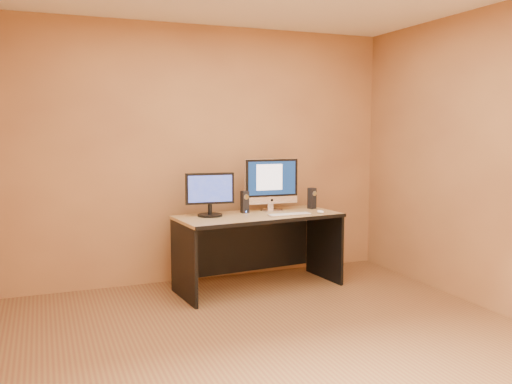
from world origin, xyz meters
TOP-DOWN VIEW (x-y plane):
  - floor at (0.00, 0.00)m, footprint 4.00×4.00m
  - walls at (0.00, 0.00)m, footprint 4.00×4.00m
  - desk at (0.38, 1.45)m, footprint 1.64×0.85m
  - imac at (0.59, 1.61)m, footprint 0.57×0.23m
  - second_monitor at (-0.09, 1.54)m, footprint 0.49×0.28m
  - speaker_left at (0.29, 1.61)m, footprint 0.07×0.08m
  - speaker_right at (1.04, 1.62)m, footprint 0.08×0.09m
  - keyboard at (0.64, 1.30)m, footprint 0.43×0.12m
  - mouse at (0.97, 1.29)m, footprint 0.06×0.10m
  - cable_a at (0.68, 1.75)m, footprint 0.10×0.20m
  - cable_b at (0.53, 1.75)m, footprint 0.09×0.16m

SIDE VIEW (x-z plane):
  - floor at x=0.00m, z-range 0.00..0.00m
  - desk at x=0.38m, z-range 0.00..0.73m
  - cable_a at x=0.68m, z-range 0.73..0.74m
  - cable_b at x=0.53m, z-range 0.73..0.74m
  - keyboard at x=0.64m, z-range 0.73..0.75m
  - mouse at x=0.97m, z-range 0.73..0.77m
  - speaker_left at x=0.29m, z-range 0.73..0.95m
  - speaker_right at x=1.04m, z-range 0.73..0.95m
  - second_monitor at x=-0.09m, z-range 0.73..1.15m
  - imac at x=0.59m, z-range 0.73..1.28m
  - walls at x=0.00m, z-range 0.00..2.60m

